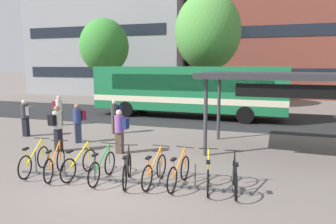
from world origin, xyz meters
The scene contains 23 objects.
ground centered at (0.00, 0.00, 0.00)m, with size 200.00×200.00×0.00m, color #6B605B.
bus_lane_asphalt centered at (0.00, 11.47, 0.00)m, with size 80.00×7.20×0.01m, color #232326.
city_bus centered at (-0.71, 11.48, 1.78)m, with size 12.09×2.91×3.20m.
bike_rack centered at (0.33, 0.17, 0.09)m, with size 6.85×0.47×0.70m.
parked_bicycle_yellow_0 centered at (-2.69, 0.04, 0.38)m, with size 0.52×1.70×0.99m.
parked_bicycle_orange_1 centered at (-1.89, -0.03, 0.38)m, with size 0.68×1.66×0.99m.
parked_bicycle_yellow_2 centered at (-1.19, 0.18, 0.38)m, with size 0.52×1.72×0.99m.
parked_bicycle_green_3 centered at (-0.39, 0.11, 0.38)m, with size 0.52×1.72×0.99m.
parked_bicycle_black_4 centered at (0.39, 0.11, 0.38)m, with size 0.68×1.66×0.99m.
parked_bicycle_orange_5 centered at (1.14, 0.29, 0.38)m, with size 0.52×1.72×0.99m.
parked_bicycle_orange_6 centered at (1.82, 0.35, 0.38)m, with size 0.52×1.72×0.99m.
parked_bicycle_yellow_7 centered at (2.61, 0.39, 0.38)m, with size 0.52×1.71×0.99m.
parked_bicycle_black_8 centered at (3.32, 0.40, 0.38)m, with size 0.52×1.71×0.99m.
transit_shelter centered at (4.97, 4.59, 2.83)m, with size 6.82×3.75×3.01m.
commuter_navy_pack_0 centered at (-2.84, 5.81, 0.95)m, with size 0.59×0.59×1.64m.
commuter_maroon_pack_1 centered at (-6.77, 6.76, 0.94)m, with size 0.53×0.35×1.63m.
commuter_maroon_pack_2 centered at (-3.52, 3.72, 0.97)m, with size 0.59×0.58×1.67m.
commuter_black_pack_3 centered at (-3.52, 2.30, 1.02)m, with size 0.39×0.56×1.77m.
commuter_grey_pack_4 centered at (-6.52, 4.02, 0.99)m, with size 0.52×0.34×1.71m.
commuter_navy_pack_5 centered at (-1.10, 2.75, 0.95)m, with size 0.53×0.35×1.66m.
street_tree_0 centered at (-9.76, 17.60, 4.95)m, with size 4.35×4.35×7.39m.
street_tree_2 centered at (-0.31, 16.68, 5.83)m, with size 5.07×5.07×8.81m.
building_left_wing centered at (-13.28, 26.82, 8.50)m, with size 18.14×10.13×16.99m.
Camera 1 is at (3.89, -7.40, 3.29)m, focal length 32.76 mm.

